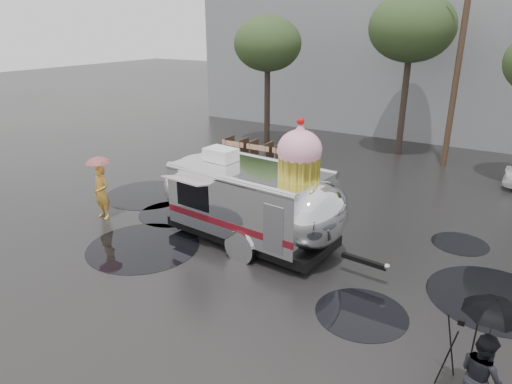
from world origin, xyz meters
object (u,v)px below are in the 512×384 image
Objects in this scene: airstream_trailer at (253,198)px; person_right at (481,375)px; person_left at (102,192)px; tripod at (457,347)px.

person_right is at bearing -23.02° from airstream_trailer.
person_left is at bearing 37.80° from person_right.
person_left is 12.27m from tripod.
airstream_trailer is 4.70× the size of person_right.
tripod is at bearing -5.87° from person_left.
person_left is 12.84m from person_right.
person_left reaches higher than tripod.
airstream_trailer reaches higher than tripod.
airstream_trailer is 5.74m from person_left.
airstream_trailer is at bearing 15.37° from person_left.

